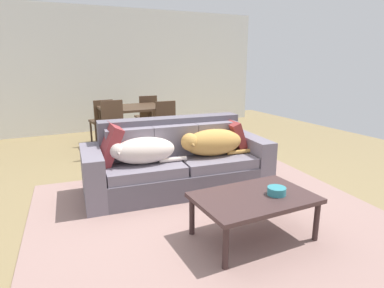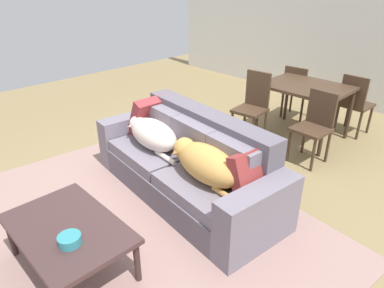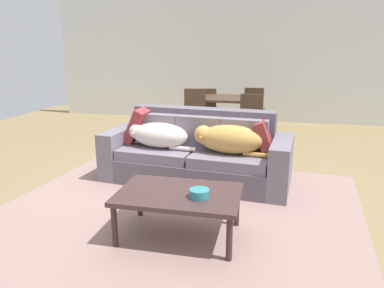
{
  "view_description": "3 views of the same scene",
  "coord_description": "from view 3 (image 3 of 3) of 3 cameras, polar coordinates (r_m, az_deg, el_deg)",
  "views": [
    {
      "loc": [
        -1.39,
        -3.64,
        1.6
      ],
      "look_at": [
        0.35,
        -0.11,
        0.58
      ],
      "focal_mm": 30.74,
      "sensor_mm": 36.0,
      "label": 1
    },
    {
      "loc": [
        2.47,
        -2.22,
        2.16
      ],
      "look_at": [
        0.19,
        -0.01,
        0.59
      ],
      "focal_mm": 32.52,
      "sensor_mm": 36.0,
      "label": 2
    },
    {
      "loc": [
        1.03,
        -4.21,
        1.62
      ],
      "look_at": [
        0.15,
        -0.24,
        0.52
      ],
      "focal_mm": 33.54,
      "sensor_mm": 36.0,
      "label": 3
    }
  ],
  "objects": [
    {
      "name": "dog_on_right_cushion",
      "position": [
        4.17,
        5.66,
        0.82
      ],
      "size": [
        0.93,
        0.43,
        0.33
      ],
      "rotation": [
        0.0,
        0.0,
        -0.1
      ],
      "color": "tan",
      "rests_on": "couch"
    },
    {
      "name": "dining_chair_far_right",
      "position": [
        7.03,
        9.83,
        5.7
      ],
      "size": [
        0.42,
        0.42,
        0.89
      ],
      "rotation": [
        0.0,
        0.0,
        3.1
      ],
      "color": "#453122",
      "rests_on": "ground"
    },
    {
      "name": "couch",
      "position": [
        4.46,
        0.85,
        -1.63
      ],
      "size": [
        2.34,
        1.09,
        0.87
      ],
      "rotation": [
        0.0,
        0.0,
        -0.1
      ],
      "color": "#5D5762",
      "rests_on": "ground"
    },
    {
      "name": "bowl_on_coffee_table",
      "position": [
        2.99,
        1.18,
        -7.85
      ],
      "size": [
        0.17,
        0.17,
        0.07
      ],
      "primitive_type": "cylinder",
      "color": "teal",
      "rests_on": "coffee_table"
    },
    {
      "name": "dining_table",
      "position": [
        6.48,
        5.42,
        6.72
      ],
      "size": [
        1.11,
        0.88,
        0.76
      ],
      "color": "#453122",
      "rests_on": "ground"
    },
    {
      "name": "dog_on_left_cushion",
      "position": [
        4.41,
        -5.42,
        1.43
      ],
      "size": [
        0.87,
        0.42,
        0.3
      ],
      "rotation": [
        0.0,
        0.0,
        -0.1
      ],
      "color": "beige",
      "rests_on": "couch"
    },
    {
      "name": "dining_chair_far_left",
      "position": [
        7.1,
        2.44,
        5.88
      ],
      "size": [
        0.44,
        0.44,
        0.86
      ],
      "rotation": [
        0.0,
        0.0,
        3.24
      ],
      "color": "#453122",
      "rests_on": "ground"
    },
    {
      "name": "back_partition",
      "position": [
        8.28,
        5.5,
        13.18
      ],
      "size": [
        8.0,
        0.12,
        2.7
      ],
      "primitive_type": "cube",
      "color": "silver",
      "rests_on": "ground"
    },
    {
      "name": "throw_pillow_by_right_arm",
      "position": [
        4.27,
        11.54,
        1.07
      ],
      "size": [
        0.27,
        0.42,
        0.41
      ],
      "primitive_type": "cube",
      "rotation": [
        0.0,
        -0.35,
        -0.08
      ],
      "color": "maroon",
      "rests_on": "couch"
    },
    {
      "name": "coffee_table",
      "position": [
        3.12,
        -2.09,
        -8.42
      ],
      "size": [
        1.05,
        0.69,
        0.42
      ],
      "color": "#432D2C",
      "rests_on": "ground"
    },
    {
      "name": "dining_chair_near_left",
      "position": [
        6.01,
        0.37,
        4.6
      ],
      "size": [
        0.44,
        0.44,
        0.95
      ],
      "rotation": [
        0.0,
        0.0,
        0.12
      ],
      "color": "#453122",
      "rests_on": "ground"
    },
    {
      "name": "area_rug",
      "position": [
        3.74,
        -2.17,
        -10.42
      ],
      "size": [
        3.89,
        3.53,
        0.01
      ],
      "primitive_type": "cube",
      "rotation": [
        0.0,
        0.0,
        -0.1
      ],
      "color": "gray",
      "rests_on": "ground"
    },
    {
      "name": "throw_pillow_by_left_arm",
      "position": [
        4.72,
        -8.45,
        2.95
      ],
      "size": [
        0.32,
        0.48,
        0.48
      ],
      "primitive_type": "cube",
      "rotation": [
        0.0,
        0.42,
        -0.04
      ],
      "color": "maroon",
      "rests_on": "couch"
    },
    {
      "name": "ground_plane",
      "position": [
        4.63,
        -1.16,
        -5.35
      ],
      "size": [
        10.0,
        10.0,
        0.0
      ],
      "primitive_type": "plane",
      "color": "olive"
    },
    {
      "name": "dining_chair_near_right",
      "position": [
        5.91,
        9.2,
        3.96
      ],
      "size": [
        0.42,
        0.42,
        0.89
      ],
      "rotation": [
        0.0,
        0.0,
        -0.04
      ],
      "color": "#453122",
      "rests_on": "ground"
    }
  ]
}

